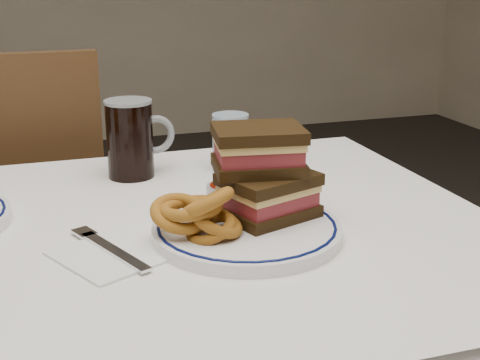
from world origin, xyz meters
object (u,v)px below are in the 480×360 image
object	(u,v)px
main_plate	(247,230)
beer_mug	(131,138)
chair_far	(13,221)
reuben_sandwich	(263,172)

from	to	relation	value
main_plate	beer_mug	size ratio (longest dim) A/B	1.91
main_plate	beer_mug	distance (m)	0.37
chair_far	main_plate	bearing A→B (deg)	-66.08
main_plate	reuben_sandwich	xyz separation A→B (m)	(0.04, 0.03, 0.08)
main_plate	chair_far	bearing A→B (deg)	113.92
chair_far	beer_mug	world-z (taller)	chair_far
chair_far	reuben_sandwich	world-z (taller)	chair_far
main_plate	beer_mug	bearing A→B (deg)	107.81
main_plate	reuben_sandwich	world-z (taller)	reuben_sandwich
main_plate	beer_mug	world-z (taller)	beer_mug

